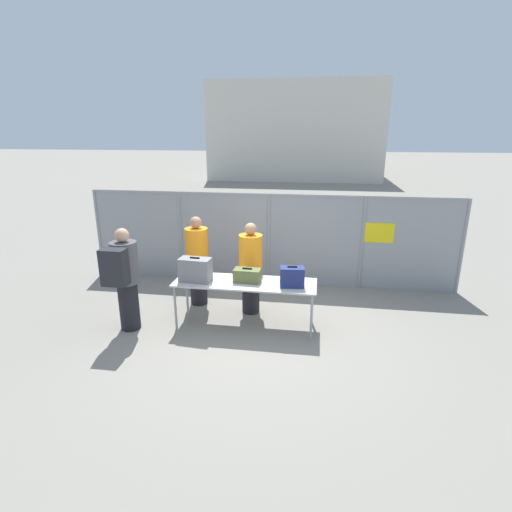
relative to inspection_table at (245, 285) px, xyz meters
name	(u,v)px	position (x,y,z in m)	size (l,w,h in m)	color
ground_plane	(251,330)	(0.13, -0.14, -0.74)	(120.00, 120.00, 0.00)	gray
fence_section	(269,237)	(0.15, 2.07, 0.28)	(7.73, 0.07, 1.92)	gray
inspection_table	(245,285)	(0.00, 0.00, 0.00)	(2.32, 0.72, 0.79)	#B2B2AD
suitcase_grey	(195,270)	(-0.80, -0.08, 0.25)	(0.53, 0.30, 0.41)	slate
suitcase_olive	(247,275)	(0.04, 0.02, 0.16)	(0.44, 0.25, 0.24)	#566033
suitcase_navy	(292,277)	(0.77, -0.07, 0.21)	(0.40, 0.27, 0.34)	navy
traveler_hooded	(124,276)	(-1.87, -0.43, 0.20)	(0.42, 0.65, 1.70)	black
security_worker_near	(251,267)	(0.00, 0.57, 0.11)	(0.41, 0.41, 1.64)	black
security_worker_far	(197,260)	(-1.03, 0.78, 0.13)	(0.41, 0.41, 1.68)	black
utility_trailer	(315,242)	(1.09, 4.12, -0.35)	(3.48, 2.28, 0.65)	#B2B2B7
distant_hangar	(298,132)	(-0.54, 24.86, 2.34)	(11.14, 10.51, 6.15)	beige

